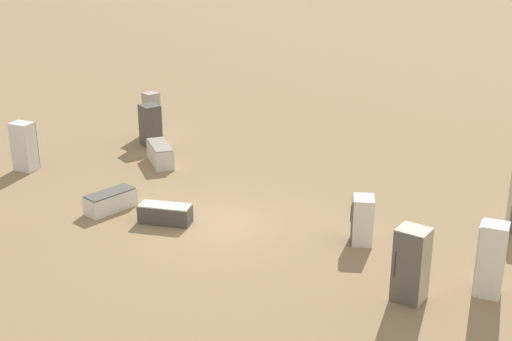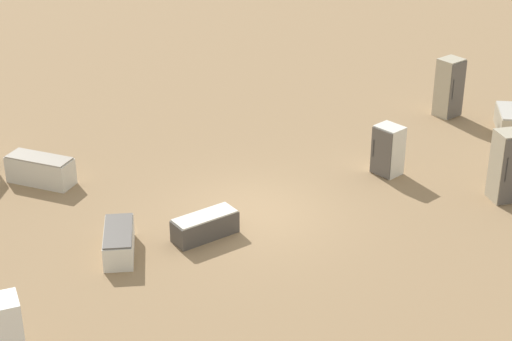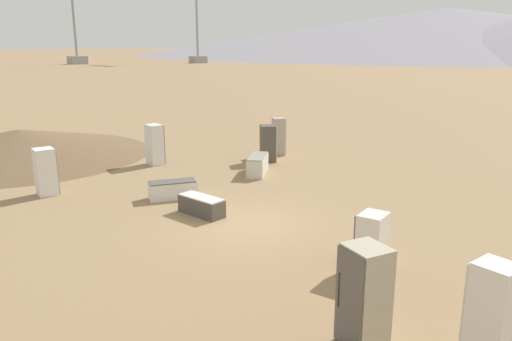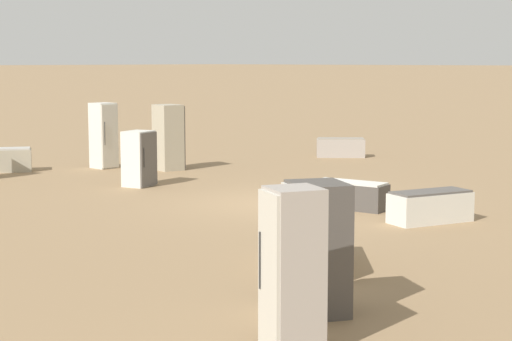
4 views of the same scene
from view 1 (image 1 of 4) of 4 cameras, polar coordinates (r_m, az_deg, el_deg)
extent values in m
plane|color=#937551|center=(22.07, -3.07, -4.27)|extent=(1000.00, 1000.00, 0.00)
cube|color=white|center=(27.56, -18.07, 1.84)|extent=(0.81, 0.62, 1.82)
cube|color=#56514C|center=(27.77, -17.65, 2.02)|extent=(0.75, 0.08, 1.74)
cylinder|color=#2D2D2D|center=(27.59, -17.20, 2.15)|extent=(0.02, 0.02, 0.64)
cube|color=#A89E93|center=(30.73, -8.36, 4.51)|extent=(0.76, 0.75, 1.83)
cube|color=beige|center=(30.88, -7.91, 4.61)|extent=(0.50, 0.28, 1.76)
cylinder|color=#2D2D2D|center=(30.72, -7.66, 4.72)|extent=(0.02, 0.02, 0.64)
cube|color=#4C4742|center=(29.36, -8.46, 3.61)|extent=(1.01, 0.98, 1.68)
cube|color=silver|center=(29.52, -7.85, 3.73)|extent=(0.65, 0.43, 1.61)
cylinder|color=#2D2D2D|center=(29.27, -7.55, 3.78)|extent=(0.02, 0.02, 0.59)
cube|color=#4C4742|center=(22.18, -7.27, -3.50)|extent=(1.69, 0.83, 0.56)
cube|color=silver|center=(22.06, -7.31, -2.79)|extent=(1.63, 0.79, 0.04)
cube|color=silver|center=(18.71, 18.32, -6.80)|extent=(0.65, 0.62, 1.94)
cube|color=beige|center=(18.73, 17.30, -6.65)|extent=(0.06, 0.58, 1.87)
cylinder|color=#2D2D2D|center=(18.88, 17.32, -6.10)|extent=(0.02, 0.02, 0.68)
cube|color=#B2A88E|center=(18.00, 12.31, -7.36)|extent=(0.89, 0.81, 1.92)
cube|color=#56514C|center=(17.71, 11.86, -7.80)|extent=(0.72, 0.20, 1.84)
cylinder|color=#2D2D2D|center=(17.73, 11.05, -7.36)|extent=(0.02, 0.02, 0.67)
cube|color=silver|center=(23.37, -11.56, -2.45)|extent=(1.23, 1.80, 0.59)
cube|color=#56514C|center=(23.25, -11.62, -1.74)|extent=(1.18, 1.73, 0.04)
cube|color=silver|center=(20.79, 8.54, -3.95)|extent=(0.76, 0.86, 1.42)
cube|color=#56514C|center=(20.78, 7.68, -3.92)|extent=(0.22, 0.68, 1.36)
cylinder|color=#2D2D2D|center=(20.98, 7.60, -3.46)|extent=(0.02, 0.02, 0.50)
cube|color=beige|center=(27.26, -7.67, 1.29)|extent=(1.72, 1.84, 0.74)
cube|color=gray|center=(27.14, -7.71, 2.07)|extent=(1.65, 1.76, 0.04)
camera|label=2|loc=(17.30, -67.50, 12.79)|focal=60.00mm
camera|label=3|loc=(10.32, 34.91, -5.49)|focal=35.00mm
camera|label=4|loc=(39.12, -10.88, 11.18)|focal=60.00mm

